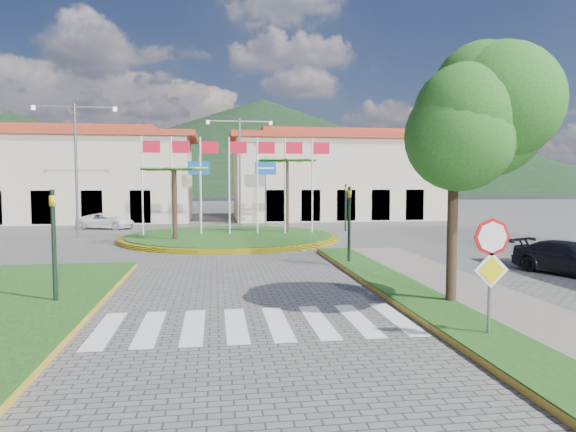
{
  "coord_description": "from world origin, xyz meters",
  "views": [
    {
      "loc": [
        -0.88,
        -8.06,
        3.43
      ],
      "look_at": [
        1.43,
        8.0,
        2.32
      ],
      "focal_mm": 32.0,
      "sensor_mm": 36.0,
      "label": 1
    }
  ],
  "objects": [
    {
      "name": "building_right",
      "position": [
        10.0,
        38.0,
        3.9
      ],
      "size": [
        19.08,
        9.54,
        8.05
      ],
      "color": "beige",
      "rests_on": "ground"
    },
    {
      "name": "deciduous_tree",
      "position": [
        5.5,
        5.0,
        5.18
      ],
      "size": [
        3.6,
        3.6,
        6.8
      ],
      "color": "black",
      "rests_on": "ground"
    },
    {
      "name": "hill_far_mid",
      "position": [
        15.0,
        160.0,
        15.0
      ],
      "size": [
        180.0,
        180.0,
        30.0
      ],
      "primitive_type": "cone",
      "color": "black",
      "rests_on": "ground"
    },
    {
      "name": "building_left",
      "position": [
        -14.0,
        38.0,
        3.9
      ],
      "size": [
        23.32,
        9.54,
        8.05
      ],
      "color": "beige",
      "rests_on": "ground"
    },
    {
      "name": "ground",
      "position": [
        0.0,
        0.0,
        0.0
      ],
      "size": [
        160.0,
        160.0,
        0.0
      ],
      "primitive_type": "plane",
      "color": "#595754",
      "rests_on": "ground"
    },
    {
      "name": "traffic_light_left",
      "position": [
        -5.2,
        6.5,
        1.94
      ],
      "size": [
        0.15,
        0.18,
        3.2
      ],
      "color": "black",
      "rests_on": "ground"
    },
    {
      "name": "hill_near_back",
      "position": [
        -10.0,
        130.0,
        8.0
      ],
      "size": [
        110.0,
        110.0,
        16.0
      ],
      "primitive_type": "cone",
      "color": "black",
      "rests_on": "ground"
    },
    {
      "name": "stop_sign",
      "position": [
        4.9,
        1.96,
        1.79
      ],
      "size": [
        0.8,
        0.11,
        2.65
      ],
      "color": "slate",
      "rests_on": "ground"
    },
    {
      "name": "white_van",
      "position": [
        -8.59,
        30.0,
        0.56
      ],
      "size": [
        4.37,
        2.86,
        1.12
      ],
      "primitive_type": "imported",
      "rotation": [
        0.0,
        0.0,
        1.3
      ],
      "color": "white",
      "rests_on": "ground"
    },
    {
      "name": "street_lamp_west",
      "position": [
        -9.0,
        24.0,
        4.5
      ],
      "size": [
        4.8,
        0.16,
        8.0
      ],
      "color": "slate",
      "rests_on": "ground"
    },
    {
      "name": "car_side_right",
      "position": [
        12.0,
        8.87,
        0.6
      ],
      "size": [
        3.23,
        4.47,
        1.2
      ],
      "primitive_type": "imported",
      "rotation": [
        0.0,
        0.0,
        0.42
      ],
      "color": "black",
      "rests_on": "ground"
    },
    {
      "name": "traffic_light_far",
      "position": [
        8.0,
        26.0,
        1.94
      ],
      "size": [
        0.18,
        0.15,
        3.2
      ],
      "color": "black",
      "rests_on": "ground"
    },
    {
      "name": "direction_sign_east",
      "position": [
        3.0,
        30.97,
        3.53
      ],
      "size": [
        1.6,
        0.14,
        5.2
      ],
      "color": "slate",
      "rests_on": "ground"
    },
    {
      "name": "roundabout_island",
      "position": [
        0.0,
        22.0,
        0.18
      ],
      "size": [
        12.7,
        12.7,
        6.0
      ],
      "color": "yellow",
      "rests_on": "ground"
    },
    {
      "name": "hill_far_west",
      "position": [
        -55.0,
        140.0,
        11.0
      ],
      "size": [
        140.0,
        140.0,
        22.0
      ],
      "primitive_type": "cone",
      "color": "black",
      "rests_on": "ground"
    },
    {
      "name": "street_lamp_centre",
      "position": [
        1.0,
        30.0,
        4.5
      ],
      "size": [
        4.8,
        0.16,
        8.0
      ],
      "color": "slate",
      "rests_on": "ground"
    },
    {
      "name": "hill_far_east",
      "position": [
        70.0,
        135.0,
        9.0
      ],
      "size": [
        120.0,
        120.0,
        18.0
      ],
      "primitive_type": "cone",
      "color": "black",
      "rests_on": "ground"
    },
    {
      "name": "car_dark_b",
      "position": [
        7.75,
        35.76,
        0.53
      ],
      "size": [
        3.35,
        1.76,
        1.05
      ],
      "primitive_type": "imported",
      "rotation": [
        0.0,
        0.0,
        1.78
      ],
      "color": "black",
      "rests_on": "ground"
    },
    {
      "name": "crosswalk",
      "position": [
        0.0,
        4.0,
        0.01
      ],
      "size": [
        8.0,
        3.0,
        0.01
      ],
      "primitive_type": "cube",
      "color": "silver",
      "rests_on": "ground"
    },
    {
      "name": "verge_right",
      "position": [
        4.8,
        2.0,
        0.09
      ],
      "size": [
        1.6,
        28.0,
        0.18
      ],
      "primitive_type": "cube",
      "color": "#194112",
      "rests_on": "ground"
    },
    {
      "name": "sidewalk_right",
      "position": [
        6.0,
        2.0,
        0.07
      ],
      "size": [
        4.0,
        28.0,
        0.15
      ],
      "primitive_type": "cube",
      "color": "gray",
      "rests_on": "ground"
    },
    {
      "name": "direction_sign_west",
      "position": [
        -2.0,
        30.97,
        3.53
      ],
      "size": [
        1.6,
        0.14,
        5.2
      ],
      "color": "slate",
      "rests_on": "ground"
    },
    {
      "name": "traffic_light_right",
      "position": [
        4.5,
        12.0,
        1.94
      ],
      "size": [
        0.15,
        0.18,
        3.2
      ],
      "color": "black",
      "rests_on": "ground"
    },
    {
      "name": "car_dark_a",
      "position": [
        -7.64,
        36.86,
        0.58
      ],
      "size": [
        3.44,
        1.41,
        1.17
      ],
      "primitive_type": "imported",
      "rotation": [
        0.0,
        0.0,
        1.56
      ],
      "color": "black",
      "rests_on": "ground"
    }
  ]
}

